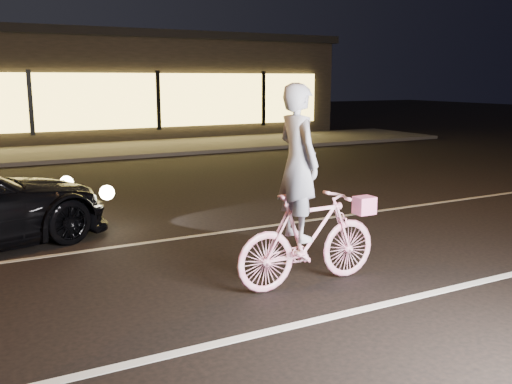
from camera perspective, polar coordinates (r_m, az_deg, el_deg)
ground at (r=6.86m, az=-5.58°, el=-9.21°), size 90.00×90.00×0.00m
lane_stripe_near at (r=5.61m, az=0.50°, el=-13.95°), size 60.00×0.12×0.01m
lane_stripe_far at (r=8.66m, az=-10.69°, el=-4.97°), size 60.00×0.10×0.01m
sidewalk at (r=19.25m, az=-20.66°, el=3.57°), size 30.00×4.00×0.12m
storefront at (r=25.04m, az=-22.86°, el=9.82°), size 25.40×8.42×4.20m
cyclist at (r=6.60m, az=5.02°, el=-2.43°), size 1.87×0.64×2.35m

